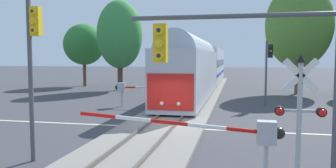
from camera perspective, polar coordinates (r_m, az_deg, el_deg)
ground_plane at (r=17.58m, az=-0.88°, el=-7.51°), size 220.00×220.00×0.00m
road_centre_stripe at (r=17.58m, az=-0.88°, el=-7.49°), size 44.00×0.20×0.01m
railway_track at (r=17.56m, az=-0.88°, el=-7.20°), size 4.40×80.00×0.32m
commuter_train at (r=37.90m, az=6.05°, el=3.22°), size 3.04×41.07×5.16m
crossing_gate_near at (r=10.35m, az=12.11°, el=-8.04°), size 6.52×0.40×1.89m
crossing_signal_mast at (r=9.94m, az=21.74°, el=-3.73°), size 1.36×0.44×3.77m
crossing_gate_far at (r=24.80m, az=-6.45°, el=-0.71°), size 6.09×0.40×1.80m
traffic_signal_median at (r=12.42m, az=-22.26°, el=4.91°), size 0.53×0.38×5.72m
traffic_signal_far_side at (r=26.13m, az=16.88°, el=3.62°), size 0.53×0.38×4.96m
traffic_signal_near_right at (r=8.42m, az=17.29°, el=4.80°), size 5.48×0.38×4.95m
oak_far_right at (r=36.09m, az=21.59°, el=9.36°), size 6.54×6.54×11.17m
pine_left_background at (r=44.06m, az=-14.25°, el=6.62°), size 5.20×5.20×7.99m
oak_behind_train at (r=37.75m, az=-8.32°, el=8.42°), size 5.07×5.07×10.05m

